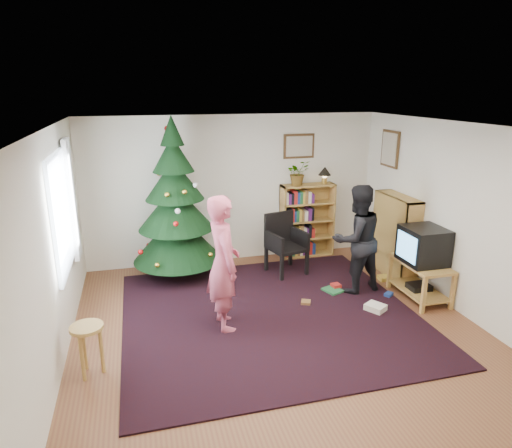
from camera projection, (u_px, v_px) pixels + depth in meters
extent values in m
plane|color=brown|center=(276.00, 326.00, 5.81)|extent=(5.00, 5.00, 0.00)
plane|color=white|center=(279.00, 126.00, 5.09)|extent=(5.00, 5.00, 0.00)
cube|color=silver|center=(234.00, 189.00, 7.77)|extent=(5.00, 0.02, 2.50)
cube|color=silver|center=(387.00, 340.00, 3.14)|extent=(5.00, 0.02, 2.50)
cube|color=silver|center=(53.00, 251.00, 4.84)|extent=(0.02, 5.00, 2.50)
cube|color=silver|center=(457.00, 218.00, 6.07)|extent=(0.02, 5.00, 2.50)
cube|color=black|center=(270.00, 314.00, 6.09)|extent=(3.80, 3.60, 0.02)
cube|color=silver|center=(61.00, 214.00, 5.33)|extent=(0.04, 1.20, 1.40)
cube|color=silver|center=(72.00, 200.00, 5.99)|extent=(0.06, 0.35, 1.60)
cube|color=#4C3319|center=(299.00, 146.00, 7.82)|extent=(0.55, 0.03, 0.42)
cube|color=beige|center=(299.00, 146.00, 7.82)|extent=(0.47, 0.01, 0.34)
cube|color=#4C3319|center=(390.00, 149.00, 7.48)|extent=(0.03, 0.50, 0.60)
cube|color=beige|center=(390.00, 149.00, 7.48)|extent=(0.01, 0.42, 0.52)
cylinder|color=#3F2816|center=(179.00, 267.00, 7.36)|extent=(0.14, 0.14, 0.27)
cone|color=black|center=(177.00, 236.00, 7.20)|extent=(1.40, 1.40, 0.79)
cone|color=black|center=(176.00, 207.00, 7.07)|extent=(1.17, 1.17, 0.70)
cone|color=black|center=(174.00, 179.00, 6.94)|extent=(0.90, 0.90, 0.62)
cone|color=black|center=(173.00, 154.00, 6.83)|extent=(0.63, 0.63, 0.54)
cone|color=black|center=(172.00, 130.00, 6.73)|extent=(0.36, 0.36, 0.45)
cube|color=#C28D45|center=(307.00, 220.00, 8.11)|extent=(0.95, 0.30, 1.30)
cube|color=#C28D45|center=(308.00, 185.00, 7.93)|extent=(0.95, 0.30, 0.03)
cube|color=#C28D45|center=(395.00, 235.00, 7.28)|extent=(0.30, 0.95, 1.30)
cube|color=#C28D45|center=(399.00, 197.00, 7.09)|extent=(0.30, 0.95, 0.03)
cube|color=#C28D45|center=(421.00, 264.00, 6.44)|extent=(0.51, 0.92, 0.04)
cube|color=#C28D45|center=(424.00, 296.00, 6.07)|extent=(0.05, 0.05, 0.51)
cube|color=#C28D45|center=(453.00, 292.00, 6.18)|extent=(0.05, 0.05, 0.51)
cube|color=#C28D45|center=(390.00, 272.00, 6.86)|extent=(0.05, 0.05, 0.51)
cube|color=#C28D45|center=(416.00, 269.00, 6.97)|extent=(0.05, 0.05, 0.51)
cube|color=#C28D45|center=(419.00, 290.00, 6.56)|extent=(0.47, 0.88, 0.03)
cube|color=black|center=(419.00, 287.00, 6.54)|extent=(0.30, 0.25, 0.08)
cube|color=black|center=(424.00, 245.00, 6.36)|extent=(0.53, 0.58, 0.51)
cube|color=#5DB8FF|center=(406.00, 247.00, 6.29)|extent=(0.01, 0.46, 0.37)
cube|color=black|center=(287.00, 248.00, 7.34)|extent=(0.65, 0.65, 0.05)
cube|color=black|center=(282.00, 227.00, 7.48)|extent=(0.53, 0.18, 0.54)
cube|color=black|center=(277.00, 267.00, 7.12)|extent=(0.06, 0.06, 0.44)
cube|color=black|center=(305.00, 265.00, 7.24)|extent=(0.06, 0.06, 0.44)
cube|color=black|center=(268.00, 257.00, 7.56)|extent=(0.06, 0.06, 0.44)
cube|color=black|center=(295.00, 254.00, 7.68)|extent=(0.06, 0.06, 0.44)
cylinder|color=#C28D45|center=(86.00, 328.00, 4.69)|extent=(0.34, 0.34, 0.04)
cylinder|color=#C28D45|center=(102.00, 350.00, 4.80)|extent=(0.04, 0.04, 0.53)
cylinder|color=#C28D45|center=(84.00, 347.00, 4.86)|extent=(0.04, 0.04, 0.53)
cylinder|color=#C28D45|center=(82.00, 358.00, 4.66)|extent=(0.04, 0.04, 0.53)
imported|color=#B3475C|center=(223.00, 263.00, 5.57)|extent=(0.45, 0.65, 1.71)
imported|color=black|center=(357.00, 239.00, 6.61)|extent=(0.87, 0.72, 1.61)
imported|color=gray|center=(298.00, 173.00, 7.81)|extent=(0.45, 0.41, 0.42)
cylinder|color=#A57F33|center=(324.00, 181.00, 7.98)|extent=(0.09, 0.09, 0.09)
sphere|color=#FFD88C|center=(325.00, 175.00, 7.95)|extent=(0.09, 0.09, 0.09)
cone|color=black|center=(325.00, 171.00, 7.93)|extent=(0.22, 0.22, 0.15)
cube|color=#A51E19|center=(336.00, 287.00, 6.85)|extent=(0.20, 0.20, 0.08)
cube|color=navy|center=(389.00, 294.00, 6.61)|extent=(0.20, 0.20, 0.08)
cube|color=#1E592D|center=(333.00, 290.00, 6.76)|extent=(0.20, 0.20, 0.08)
cube|color=gold|center=(384.00, 277.00, 7.19)|extent=(0.20, 0.20, 0.08)
cube|color=brown|center=(306.00, 302.00, 6.37)|extent=(0.20, 0.20, 0.08)
cube|color=beige|center=(375.00, 309.00, 6.18)|extent=(0.20, 0.20, 0.08)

